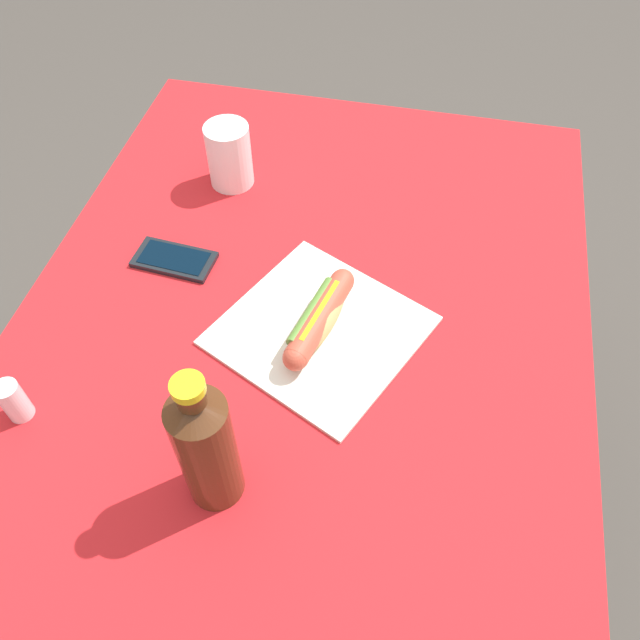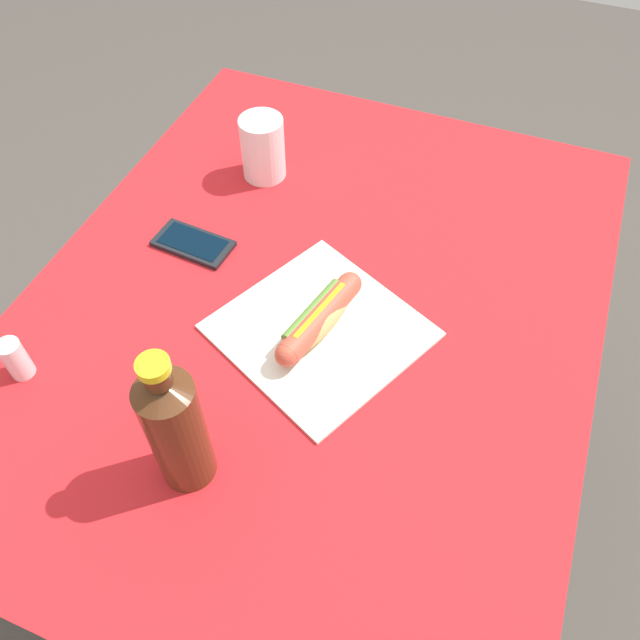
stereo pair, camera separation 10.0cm
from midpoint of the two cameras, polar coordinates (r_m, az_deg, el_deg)
ground_plane at (r=1.73m, az=-2.54°, el=-15.05°), size 6.00×6.00×0.00m
dining_table at (r=1.17m, az=-3.62°, el=-2.74°), size 1.18×0.93×0.77m
paper_wrapper at (r=1.02m, az=-2.80°, el=-1.11°), size 0.38×0.38×0.01m
hot_dog at (r=1.00m, az=-2.91°, el=-0.02°), size 0.21×0.08×0.05m
cell_phone at (r=1.16m, az=-15.32°, el=5.10°), size 0.08×0.14×0.01m
soda_bottle at (r=0.81m, az=-13.74°, el=-11.17°), size 0.07×0.07×0.26m
drinking_cup at (r=1.26m, az=-10.43°, el=14.14°), size 0.08×0.08×0.12m
salt_shaker at (r=1.03m, az=-28.26°, el=-6.57°), size 0.04×0.04×0.07m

